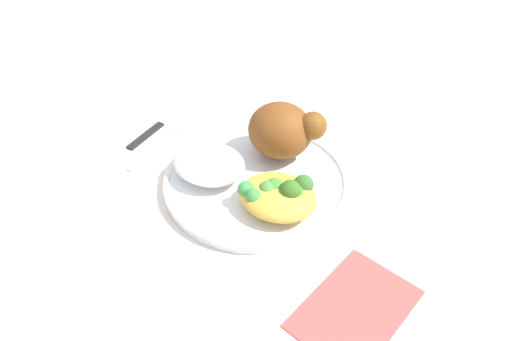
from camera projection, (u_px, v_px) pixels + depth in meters
The scene contains 8 objects.
ground_plane at pixel (256, 186), 0.66m from camera, with size 2.00×2.00×0.00m, color silver.
plate at pixel (256, 181), 0.65m from camera, with size 0.26×0.26×0.02m.
roasted_chicken at pixel (285, 131), 0.66m from camera, with size 0.11×0.09×0.08m.
rice_pile at pixel (209, 164), 0.64m from camera, with size 0.10×0.09×0.04m, color white.
mac_cheese_with_broccoli at pixel (278, 195), 0.59m from camera, with size 0.10×0.09×0.04m.
fork at pixel (163, 142), 0.74m from camera, with size 0.02×0.14×0.01m.
knife at pixel (161, 123), 0.77m from camera, with size 0.03×0.19×0.01m.
napkin at pixel (355, 308), 0.50m from camera, with size 0.09×0.14×0.00m, color #DB4C47.
Camera 1 is at (0.26, -0.42, 0.44)m, focal length 32.86 mm.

